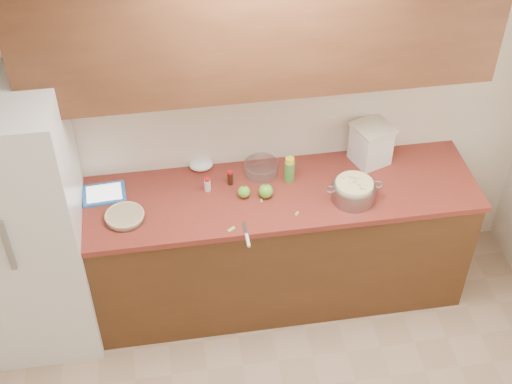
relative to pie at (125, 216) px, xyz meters
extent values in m
plane|color=silver|center=(0.84, -1.38, 1.66)|extent=(3.60, 3.60, 0.00)
plane|color=beige|center=(0.84, 0.42, 0.36)|extent=(3.60, 0.00, 3.60)
cube|color=#4D2B15|center=(0.84, 0.10, -0.50)|extent=(2.60, 0.65, 0.88)
cube|color=maroon|center=(0.84, 0.10, -0.04)|extent=(2.64, 0.68, 0.04)
cube|color=brown|center=(0.84, 0.25, 1.01)|extent=(2.60, 0.34, 0.70)
cube|color=silver|center=(-0.60, 0.06, -0.04)|extent=(0.70, 0.70, 1.80)
cylinder|color=silver|center=(0.00, 0.00, 0.00)|extent=(0.24, 0.24, 0.03)
cylinder|color=#D4B486|center=(0.00, 0.00, 0.00)|extent=(0.22, 0.22, 0.03)
torus|color=#D4B486|center=(0.00, 0.00, 0.01)|extent=(0.23, 0.23, 0.02)
cylinder|color=gray|center=(1.36, -0.04, 0.04)|extent=(0.26, 0.26, 0.11)
torus|color=gray|center=(1.22, -0.04, 0.08)|extent=(0.06, 0.06, 0.01)
torus|color=gray|center=(1.51, -0.04, 0.08)|extent=(0.06, 0.06, 0.01)
cylinder|color=beige|center=(1.36, -0.04, 0.05)|extent=(0.23, 0.23, 0.12)
cube|color=silver|center=(1.56, 0.30, 0.10)|extent=(0.26, 0.26, 0.25)
cube|color=beige|center=(1.56, 0.30, 0.24)|extent=(0.28, 0.28, 0.02)
cube|color=#266EB9|center=(-0.12, 0.23, -0.01)|extent=(0.27, 0.21, 0.02)
cube|color=white|center=(-0.12, 0.23, 0.00)|extent=(0.22, 0.17, 0.00)
cube|color=gray|center=(0.68, -0.19, -0.02)|extent=(0.02, 0.11, 0.00)
cylinder|color=white|center=(0.68, -0.30, -0.01)|extent=(0.02, 0.10, 0.02)
cylinder|color=#4C8C38|center=(1.01, 0.19, 0.05)|extent=(0.06, 0.06, 0.14)
cylinder|color=yellow|center=(1.01, 0.19, 0.14)|extent=(0.05, 0.05, 0.03)
cylinder|color=beige|center=(0.50, 0.17, 0.02)|extent=(0.04, 0.04, 0.08)
cylinder|color=red|center=(0.50, 0.17, 0.07)|extent=(0.03, 0.03, 0.02)
cylinder|color=black|center=(0.65, 0.21, 0.02)|extent=(0.04, 0.04, 0.08)
cylinder|color=red|center=(0.65, 0.21, 0.07)|extent=(0.03, 0.03, 0.02)
cylinder|color=silver|center=(0.86, 0.29, 0.02)|extent=(0.21, 0.21, 0.08)
torus|color=silver|center=(0.86, 0.29, 0.06)|extent=(0.22, 0.22, 0.01)
ellipsoid|color=white|center=(0.49, 0.39, 0.01)|extent=(0.18, 0.16, 0.06)
sphere|color=#62AE28|center=(0.72, 0.08, 0.02)|extent=(0.08, 0.08, 0.08)
cylinder|color=#3F2D19|center=(0.72, 0.08, 0.06)|extent=(0.01, 0.01, 0.01)
sphere|color=#62AE28|center=(0.85, 0.06, 0.02)|extent=(0.09, 0.09, 0.09)
cylinder|color=#3F2D19|center=(0.85, 0.06, 0.07)|extent=(0.01, 0.01, 0.01)
cube|color=#89B859|center=(0.60, -0.18, -0.02)|extent=(0.05, 0.04, 0.00)
cube|color=#89B859|center=(1.00, -0.11, -0.02)|extent=(0.03, 0.04, 0.00)
cube|color=#89B859|center=(0.81, 0.03, -0.02)|extent=(0.01, 0.03, 0.00)
camera|label=1|loc=(0.29, -3.09, 2.87)|focal=50.00mm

